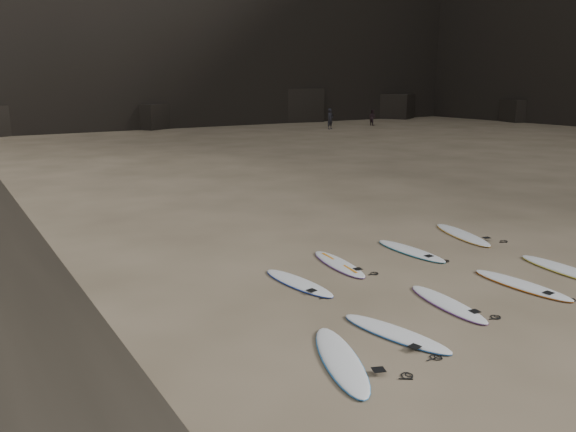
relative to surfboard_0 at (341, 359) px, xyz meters
name	(u,v)px	position (x,y,z in m)	size (l,w,h in m)	color
ground	(472,296)	(4.16, 0.81, -0.04)	(240.00, 240.00, 0.00)	#897559
surfboard_0	(341,359)	(0.00, 0.00, 0.00)	(0.59, 2.45, 0.09)	white
surfboard_1	(395,333)	(1.44, 0.27, 0.00)	(0.55, 2.29, 0.08)	white
surfboard_2	(447,303)	(3.31, 0.73, 0.00)	(0.54, 2.25, 0.08)	white
surfboard_3	(521,284)	(5.54, 0.60, 0.00)	(0.58, 2.43, 0.09)	white
surfboard_4	(567,270)	(7.33, 0.64, 0.00)	(0.63, 2.62, 0.09)	white
surfboard_5	(298,282)	(1.38, 3.39, 0.00)	(0.54, 2.26, 0.08)	white
surfboard_6	(339,264)	(2.97, 3.97, 0.00)	(0.56, 2.32, 0.08)	white
surfboard_7	(411,251)	(5.27, 3.81, 0.00)	(0.58, 2.41, 0.09)	white
surfboard_8	(462,234)	(7.71, 4.17, 0.00)	(0.63, 2.62, 0.09)	white
person_a	(330,119)	(26.49, 36.26, 0.92)	(0.70, 0.46, 1.92)	black
person_b	(372,118)	(32.78, 37.63, 0.75)	(0.77, 0.60, 1.58)	black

